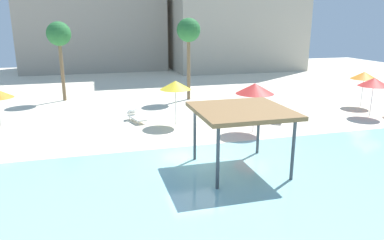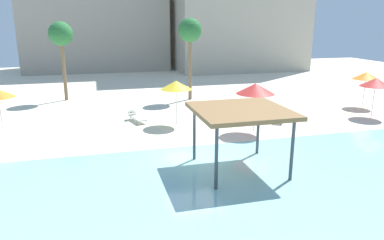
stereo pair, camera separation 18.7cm
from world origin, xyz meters
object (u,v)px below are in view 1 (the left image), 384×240
object	(u,v)px
beach_umbrella_yellow_4	(175,85)
palm_tree_1	(189,32)
beach_umbrella_red_2	(255,89)
lounge_chair_0	(279,116)
lounge_chair_3	(136,116)
beach_umbrella_orange_1	(364,75)
palm_tree_0	(59,36)
beach_umbrella_red_0	(374,82)
shade_pavilion	(242,113)

from	to	relation	value
beach_umbrella_yellow_4	palm_tree_1	xyz separation A→B (m)	(2.76, 7.19, 2.95)
beach_umbrella_red_2	lounge_chair_0	distance (m)	3.99
beach_umbrella_yellow_4	lounge_chair_3	bearing A→B (deg)	147.96
beach_umbrella_orange_1	palm_tree_0	bearing A→B (deg)	159.32
beach_umbrella_orange_1	lounge_chair_3	world-z (taller)	beach_umbrella_orange_1
beach_umbrella_red_2	palm_tree_0	bearing A→B (deg)	132.78
beach_umbrella_red_2	lounge_chair_0	xyz separation A→B (m)	(2.72, 1.85, -2.26)
beach_umbrella_red_0	palm_tree_1	bearing A→B (deg)	140.49
beach_umbrella_orange_1	palm_tree_1	distance (m)	13.84
shade_pavilion	palm_tree_1	bearing A→B (deg)	83.68
palm_tree_0	palm_tree_1	bearing A→B (deg)	-12.95
palm_tree_1	beach_umbrella_orange_1	bearing A→B (deg)	-26.55
beach_umbrella_red_2	palm_tree_1	distance (m)	10.39
lounge_chair_0	lounge_chair_3	size ratio (longest dim) A/B	0.96
shade_pavilion	beach_umbrella_red_2	size ratio (longest dim) A/B	1.35
shade_pavilion	lounge_chair_3	distance (m)	10.09
beach_umbrella_red_2	beach_umbrella_yellow_4	distance (m)	4.88
lounge_chair_3	palm_tree_0	xyz separation A→B (m)	(-4.88, 8.02, 4.88)
beach_umbrella_red_0	beach_umbrella_orange_1	world-z (taller)	beach_umbrella_orange_1
lounge_chair_3	beach_umbrella_red_0	bearing A→B (deg)	62.89
shade_pavilion	beach_umbrella_orange_1	xyz separation A→B (m)	(13.72, 8.91, -0.20)
beach_umbrella_red_0	palm_tree_0	world-z (taller)	palm_tree_0
lounge_chair_3	lounge_chair_0	bearing A→B (deg)	59.40
lounge_chair_3	palm_tree_0	bearing A→B (deg)	-164.93
beach_umbrella_orange_1	beach_umbrella_red_2	world-z (taller)	beach_umbrella_red_2
palm_tree_1	beach_umbrella_yellow_4	bearing A→B (deg)	-111.00
shade_pavilion	palm_tree_0	world-z (taller)	palm_tree_0
shade_pavilion	beach_umbrella_red_2	bearing A→B (deg)	59.58
beach_umbrella_yellow_4	beach_umbrella_red_2	bearing A→B (deg)	-33.74
beach_umbrella_orange_1	beach_umbrella_red_0	bearing A→B (deg)	-118.96
beach_umbrella_orange_1	lounge_chair_3	size ratio (longest dim) A/B	1.34
palm_tree_0	palm_tree_1	distance (m)	10.25
shade_pavilion	beach_umbrella_orange_1	distance (m)	16.36
beach_umbrella_red_2	lounge_chair_3	xyz separation A→B (m)	(-6.40, 4.18, -2.26)
beach_umbrella_red_0	beach_umbrella_red_2	size ratio (longest dim) A/B	0.92
lounge_chair_0	lounge_chair_3	world-z (taller)	same
beach_umbrella_orange_1	beach_umbrella_yellow_4	xyz separation A→B (m)	(-14.82, -1.16, 0.14)
lounge_chair_3	palm_tree_1	bearing A→B (deg)	122.02
beach_umbrella_red_0	palm_tree_0	size ratio (longest dim) A/B	0.42
beach_umbrella_orange_1	lounge_chair_3	distance (m)	17.29
beach_umbrella_red_0	beach_umbrella_orange_1	xyz separation A→B (m)	(1.49, 2.69, 0.01)
lounge_chair_0	palm_tree_1	bearing A→B (deg)	-118.73
lounge_chair_0	beach_umbrella_red_2	bearing A→B (deg)	-21.08
shade_pavilion	beach_umbrella_orange_1	bearing A→B (deg)	32.99
beach_umbrella_yellow_4	beach_umbrella_red_0	bearing A→B (deg)	-6.57
beach_umbrella_red_0	lounge_chair_3	distance (m)	16.09
shade_pavilion	palm_tree_0	xyz separation A→B (m)	(-8.33, 17.23, 2.63)
palm_tree_1	palm_tree_0	bearing A→B (deg)	167.05
beach_umbrella_red_0	lounge_chair_0	xyz separation A→B (m)	(-6.55, 0.67, -2.04)
shade_pavilion	beach_umbrella_yellow_4	xyz separation A→B (m)	(-1.10, 7.75, -0.07)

